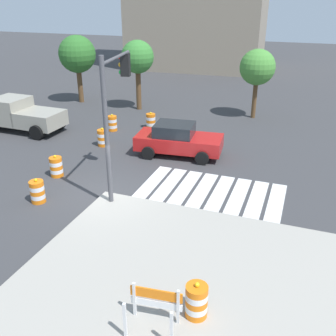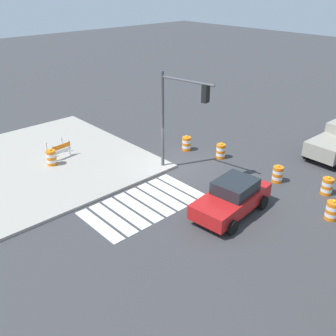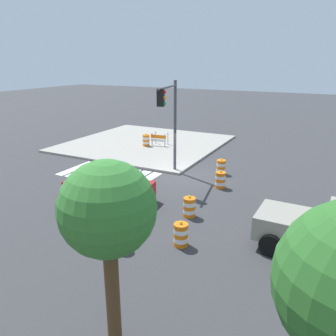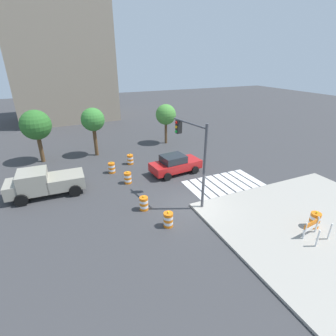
{
  "view_description": "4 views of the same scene",
  "coord_description": "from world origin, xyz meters",
  "px_view_note": "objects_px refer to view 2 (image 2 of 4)",
  "views": [
    {
      "loc": [
        7.19,
        -12.03,
        7.46
      ],
      "look_at": [
        2.01,
        1.98,
        0.68
      ],
      "focal_mm": 40.84,
      "sensor_mm": 36.0,
      "label": 1
    },
    {
      "loc": [
        13.8,
        14.23,
        9.99
      ],
      "look_at": [
        2.15,
        1.54,
        1.28
      ],
      "focal_mm": 40.36,
      "sensor_mm": 36.0,
      "label": 2
    },
    {
      "loc": [
        -8.32,
        17.74,
        6.79
      ],
      "look_at": [
        0.14,
        1.24,
        0.81
      ],
      "focal_mm": 36.04,
      "sensor_mm": 36.0,
      "label": 3
    },
    {
      "loc": [
        -7.14,
        -12.51,
        9.08
      ],
      "look_at": [
        -0.13,
        3.23,
        1.49
      ],
      "focal_mm": 26.86,
      "sensor_mm": 36.0,
      "label": 4
    }
  ],
  "objects_px": {
    "traffic_light_pole": "(180,107)",
    "traffic_barrel_median_far": "(187,144)",
    "traffic_barrel_near_corner": "(278,174)",
    "traffic_barrel_median_near": "(327,186)",
    "construction_barricade": "(60,149)",
    "traffic_barrel_crosswalk_end": "(332,211)",
    "sports_car": "(232,197)",
    "traffic_barrel_on_sidewalk": "(51,158)",
    "traffic_barrel_far_curb": "(221,151)"
  },
  "relations": [
    {
      "from": "sports_car",
      "to": "traffic_barrel_median_near",
      "type": "xyz_separation_m",
      "value": [
        -4.93,
        2.23,
        -0.36
      ]
    },
    {
      "from": "traffic_barrel_on_sidewalk",
      "to": "sports_car",
      "type": "bearing_deg",
      "value": 111.33
    },
    {
      "from": "traffic_barrel_crosswalk_end",
      "to": "traffic_barrel_on_sidewalk",
      "type": "height_order",
      "value": "traffic_barrel_on_sidewalk"
    },
    {
      "from": "traffic_light_pole",
      "to": "traffic_barrel_median_far",
      "type": "bearing_deg",
      "value": -143.01
    },
    {
      "from": "traffic_barrel_far_curb",
      "to": "traffic_light_pole",
      "type": "relative_size",
      "value": 0.19
    },
    {
      "from": "sports_car",
      "to": "traffic_barrel_far_curb",
      "type": "distance_m",
      "value": 6.08
    },
    {
      "from": "traffic_light_pole",
      "to": "traffic_barrel_on_sidewalk",
      "type": "bearing_deg",
      "value": -48.3
    },
    {
      "from": "sports_car",
      "to": "traffic_barrel_crosswalk_end",
      "type": "xyz_separation_m",
      "value": [
        -2.94,
        3.47,
        -0.36
      ]
    },
    {
      "from": "sports_car",
      "to": "traffic_barrel_on_sidewalk",
      "type": "xyz_separation_m",
      "value": [
        3.97,
        -10.18,
        -0.21
      ]
    },
    {
      "from": "traffic_barrel_median_near",
      "to": "traffic_barrel_on_sidewalk",
      "type": "xyz_separation_m",
      "value": [
        8.9,
        -12.41,
        0.15
      ]
    },
    {
      "from": "traffic_barrel_median_far",
      "to": "traffic_barrel_on_sidewalk",
      "type": "relative_size",
      "value": 1.0
    },
    {
      "from": "construction_barricade",
      "to": "traffic_light_pole",
      "type": "height_order",
      "value": "traffic_light_pole"
    },
    {
      "from": "traffic_barrel_median_far",
      "to": "traffic_light_pole",
      "type": "relative_size",
      "value": 0.19
    },
    {
      "from": "traffic_barrel_on_sidewalk",
      "to": "traffic_barrel_far_curb",
      "type": "bearing_deg",
      "value": 144.56
    },
    {
      "from": "traffic_barrel_crosswalk_end",
      "to": "traffic_light_pole",
      "type": "bearing_deg",
      "value": -76.39
    },
    {
      "from": "construction_barricade",
      "to": "traffic_barrel_on_sidewalk",
      "type": "bearing_deg",
      "value": 34.24
    },
    {
      "from": "traffic_barrel_crosswalk_end",
      "to": "construction_barricade",
      "type": "height_order",
      "value": "construction_barricade"
    },
    {
      "from": "traffic_barrel_near_corner",
      "to": "traffic_light_pole",
      "type": "relative_size",
      "value": 0.19
    },
    {
      "from": "sports_car",
      "to": "construction_barricade",
      "type": "distance_m",
      "value": 11.21
    },
    {
      "from": "traffic_barrel_near_corner",
      "to": "traffic_barrel_median_far",
      "type": "distance_m",
      "value": 6.37
    },
    {
      "from": "traffic_barrel_near_corner",
      "to": "traffic_light_pole",
      "type": "bearing_deg",
      "value": -53.77
    },
    {
      "from": "traffic_barrel_median_near",
      "to": "traffic_light_pole",
      "type": "bearing_deg",
      "value": -60.07
    },
    {
      "from": "traffic_barrel_crosswalk_end",
      "to": "sports_car",
      "type": "bearing_deg",
      "value": -49.71
    },
    {
      "from": "traffic_barrel_far_curb",
      "to": "traffic_barrel_crosswalk_end",
      "type": "bearing_deg",
      "value": 80.18
    },
    {
      "from": "sports_car",
      "to": "traffic_barrel_median_far",
      "type": "xyz_separation_m",
      "value": [
        -3.56,
        -6.56,
        -0.36
      ]
    },
    {
      "from": "sports_car",
      "to": "traffic_light_pole",
      "type": "bearing_deg",
      "value": -102.03
    },
    {
      "from": "traffic_barrel_near_corner",
      "to": "traffic_light_pole",
      "type": "distance_m",
      "value": 6.45
    },
    {
      "from": "traffic_barrel_crosswalk_end",
      "to": "traffic_light_pole",
      "type": "distance_m",
      "value": 9.0
    },
    {
      "from": "traffic_barrel_median_near",
      "to": "construction_barricade",
      "type": "height_order",
      "value": "construction_barricade"
    },
    {
      "from": "traffic_barrel_near_corner",
      "to": "traffic_barrel_crosswalk_end",
      "type": "height_order",
      "value": "same"
    },
    {
      "from": "construction_barricade",
      "to": "traffic_barrel_crosswalk_end",
      "type": "bearing_deg",
      "value": 112.99
    },
    {
      "from": "traffic_barrel_far_curb",
      "to": "traffic_barrel_on_sidewalk",
      "type": "bearing_deg",
      "value": -35.44
    },
    {
      "from": "traffic_barrel_crosswalk_end",
      "to": "traffic_barrel_on_sidewalk",
      "type": "relative_size",
      "value": 1.0
    },
    {
      "from": "construction_barricade",
      "to": "sports_car",
      "type": "bearing_deg",
      "value": 106.07
    },
    {
      "from": "traffic_barrel_near_corner",
      "to": "traffic_barrel_median_far",
      "type": "xyz_separation_m",
      "value": [
        0.64,
        -6.34,
        0.0
      ]
    },
    {
      "from": "traffic_barrel_median_near",
      "to": "traffic_light_pole",
      "type": "distance_m",
      "value": 8.62
    },
    {
      "from": "traffic_barrel_median_near",
      "to": "traffic_barrel_far_curb",
      "type": "height_order",
      "value": "same"
    },
    {
      "from": "traffic_barrel_crosswalk_end",
      "to": "construction_barricade",
      "type": "xyz_separation_m",
      "value": [
        6.04,
        -14.24,
        0.27
      ]
    },
    {
      "from": "traffic_barrel_on_sidewalk",
      "to": "traffic_light_pole",
      "type": "xyz_separation_m",
      "value": [
        -4.96,
        5.56,
        3.31
      ]
    },
    {
      "from": "traffic_barrel_median_near",
      "to": "construction_barricade",
      "type": "relative_size",
      "value": 0.78
    },
    {
      "from": "traffic_barrel_far_curb",
      "to": "construction_barricade",
      "type": "distance_m",
      "value": 9.82
    },
    {
      "from": "construction_barricade",
      "to": "traffic_barrel_median_far",
      "type": "bearing_deg",
      "value": 147.69
    },
    {
      "from": "sports_car",
      "to": "traffic_barrel_median_far",
      "type": "relative_size",
      "value": 4.38
    },
    {
      "from": "traffic_barrel_far_curb",
      "to": "traffic_light_pole",
      "type": "xyz_separation_m",
      "value": [
        3.3,
        -0.31,
        3.46
      ]
    },
    {
      "from": "traffic_barrel_crosswalk_end",
      "to": "traffic_barrel_median_near",
      "type": "distance_m",
      "value": 2.34
    },
    {
      "from": "sports_car",
      "to": "traffic_barrel_median_near",
      "type": "relative_size",
      "value": 4.38
    },
    {
      "from": "traffic_barrel_far_curb",
      "to": "construction_barricade",
      "type": "bearing_deg",
      "value": -41.22
    },
    {
      "from": "traffic_barrel_median_near",
      "to": "traffic_barrel_median_far",
      "type": "xyz_separation_m",
      "value": [
        1.36,
        -8.79,
        0.0
      ]
    },
    {
      "from": "traffic_barrel_near_corner",
      "to": "traffic_barrel_crosswalk_end",
      "type": "relative_size",
      "value": 1.0
    },
    {
      "from": "traffic_barrel_crosswalk_end",
      "to": "traffic_barrel_far_curb",
      "type": "distance_m",
      "value": 7.88
    }
  ]
}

